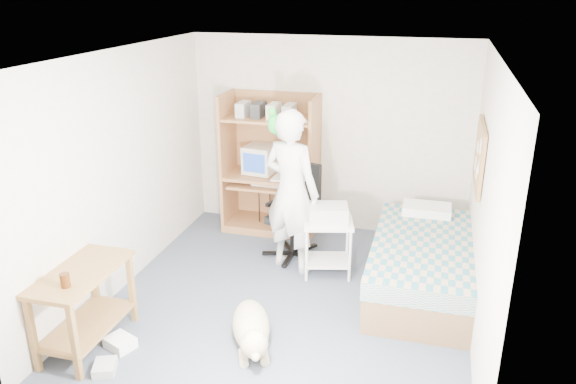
% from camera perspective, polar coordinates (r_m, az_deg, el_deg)
% --- Properties ---
extents(floor, '(4.00, 4.00, 0.00)m').
position_cam_1_polar(floor, '(5.94, 0.03, -10.94)').
color(floor, '#434A5B').
rests_on(floor, ground).
extents(wall_back, '(3.60, 0.02, 2.50)m').
position_cam_1_polar(wall_back, '(7.26, 4.21, 5.69)').
color(wall_back, beige).
rests_on(wall_back, floor).
extents(wall_right, '(0.02, 4.00, 2.50)m').
position_cam_1_polar(wall_right, '(5.25, 19.37, -1.33)').
color(wall_right, beige).
rests_on(wall_right, floor).
extents(wall_left, '(0.02, 4.00, 2.50)m').
position_cam_1_polar(wall_left, '(6.09, -16.54, 1.97)').
color(wall_left, beige).
rests_on(wall_left, floor).
extents(ceiling, '(3.60, 4.00, 0.02)m').
position_cam_1_polar(ceiling, '(5.10, 0.04, 13.78)').
color(ceiling, white).
rests_on(ceiling, wall_back).
extents(computer_hutch, '(1.20, 0.63, 1.80)m').
position_cam_1_polar(computer_hutch, '(7.29, -1.69, 2.30)').
color(computer_hutch, brown).
rests_on(computer_hutch, floor).
extents(bed, '(1.02, 2.02, 0.66)m').
position_cam_1_polar(bed, '(6.18, 13.39, -7.14)').
color(bed, brown).
rests_on(bed, floor).
extents(side_desk, '(0.50, 1.00, 0.75)m').
position_cam_1_polar(side_desk, '(5.35, -20.04, -9.97)').
color(side_desk, brown).
rests_on(side_desk, floor).
extents(corkboard, '(0.04, 0.94, 0.66)m').
position_cam_1_polar(corkboard, '(6.04, 18.89, 3.53)').
color(corkboard, olive).
rests_on(corkboard, wall_right).
extents(office_chair, '(0.64, 0.65, 1.12)m').
position_cam_1_polar(office_chair, '(6.69, 0.77, -3.29)').
color(office_chair, black).
rests_on(office_chair, floor).
extents(person, '(0.79, 0.65, 1.86)m').
position_cam_1_polar(person, '(6.21, 0.35, 0.06)').
color(person, silver).
rests_on(person, floor).
extents(parrot, '(0.14, 0.24, 0.38)m').
position_cam_1_polar(parrot, '(6.05, -1.47, 7.13)').
color(parrot, '#159525').
rests_on(parrot, person).
extents(dog, '(0.59, 1.01, 0.40)m').
position_cam_1_polar(dog, '(5.22, -3.73, -13.61)').
color(dog, tan).
rests_on(dog, floor).
extents(printer_cart, '(0.63, 0.55, 0.64)m').
position_cam_1_polar(printer_cart, '(6.27, 4.05, -4.76)').
color(printer_cart, white).
rests_on(printer_cart, floor).
extents(printer, '(0.49, 0.41, 0.18)m').
position_cam_1_polar(printer, '(6.14, 4.12, -2.17)').
color(printer, beige).
rests_on(printer, printer_cart).
extents(crt_monitor, '(0.43, 0.45, 0.36)m').
position_cam_1_polar(crt_monitor, '(7.31, -2.80, 3.37)').
color(crt_monitor, beige).
rests_on(crt_monitor, computer_hutch).
extents(keyboard, '(0.45, 0.16, 0.03)m').
position_cam_1_polar(keyboard, '(7.20, -1.88, 0.77)').
color(keyboard, beige).
rests_on(keyboard, computer_hutch).
extents(pencil_cup, '(0.08, 0.08, 0.12)m').
position_cam_1_polar(pencil_cup, '(7.13, 0.78, 1.86)').
color(pencil_cup, yellow).
rests_on(pencil_cup, computer_hutch).
extents(drink_glass, '(0.08, 0.08, 0.12)m').
position_cam_1_polar(drink_glass, '(5.00, -21.70, -8.33)').
color(drink_glass, '#411E0A').
rests_on(drink_glass, side_desk).
extents(floor_box_a, '(0.31, 0.28, 0.10)m').
position_cam_1_polar(floor_box_a, '(5.45, -16.68, -14.46)').
color(floor_box_a, white).
rests_on(floor_box_a, floor).
extents(floor_box_b, '(0.25, 0.27, 0.08)m').
position_cam_1_polar(floor_box_b, '(5.21, -18.10, -16.58)').
color(floor_box_b, '#B8B8B3').
rests_on(floor_box_b, floor).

